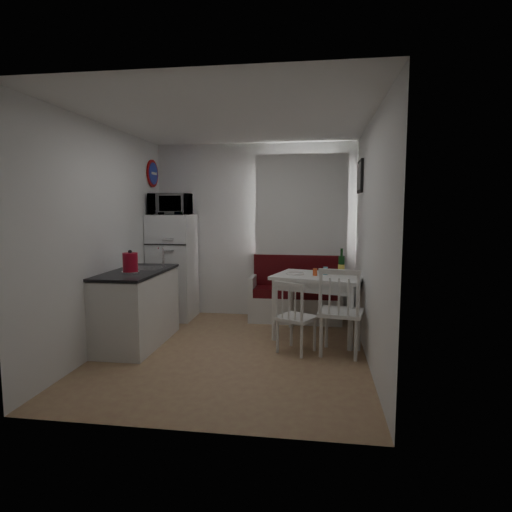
{
  "coord_description": "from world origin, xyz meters",
  "views": [
    {
      "loc": [
        0.95,
        -4.66,
        1.66
      ],
      "look_at": [
        0.2,
        0.5,
        1.06
      ],
      "focal_mm": 30.0,
      "sensor_mm": 36.0,
      "label": 1
    }
  ],
  "objects_px": {
    "kitchen_counter": "(138,307)",
    "chair_right": "(342,303)",
    "bench": "(296,299)",
    "microwave": "(170,204)",
    "kettle": "(130,263)",
    "wine_bottle": "(341,261)",
    "dining_table": "(319,282)",
    "chair_left": "(296,310)",
    "fridge": "(173,267)"
  },
  "relations": [
    {
      "from": "kitchen_counter",
      "to": "chair_right",
      "type": "xyz_separation_m",
      "value": [
        2.42,
        -0.13,
        0.16
      ]
    },
    {
      "from": "bench",
      "to": "microwave",
      "type": "relative_size",
      "value": 2.38
    },
    {
      "from": "kettle",
      "to": "microwave",
      "type": "bearing_deg",
      "value": 91.17
    },
    {
      "from": "microwave",
      "to": "wine_bottle",
      "type": "height_order",
      "value": "microwave"
    },
    {
      "from": "bench",
      "to": "dining_table",
      "type": "distance_m",
      "value": 0.96
    },
    {
      "from": "bench",
      "to": "dining_table",
      "type": "height_order",
      "value": "bench"
    },
    {
      "from": "microwave",
      "to": "kettle",
      "type": "distance_m",
      "value": 1.61
    },
    {
      "from": "dining_table",
      "to": "chair_right",
      "type": "bearing_deg",
      "value": -53.46
    },
    {
      "from": "chair_left",
      "to": "fridge",
      "type": "distance_m",
      "value": 2.35
    },
    {
      "from": "dining_table",
      "to": "fridge",
      "type": "xyz_separation_m",
      "value": [
        -2.15,
        0.7,
        0.05
      ]
    },
    {
      "from": "fridge",
      "to": "kettle",
      "type": "xyz_separation_m",
      "value": [
        0.03,
        -1.51,
        0.26
      ]
    },
    {
      "from": "microwave",
      "to": "wine_bottle",
      "type": "xyz_separation_m",
      "value": [
        2.43,
        -0.55,
        -0.73
      ]
    },
    {
      "from": "dining_table",
      "to": "microwave",
      "type": "bearing_deg",
      "value": 179.35
    },
    {
      "from": "bench",
      "to": "wine_bottle",
      "type": "xyz_separation_m",
      "value": [
        0.61,
        -0.71,
        0.66
      ]
    },
    {
      "from": "kitchen_counter",
      "to": "dining_table",
      "type": "distance_m",
      "value": 2.25
    },
    {
      "from": "bench",
      "to": "dining_table",
      "type": "xyz_separation_m",
      "value": [
        0.33,
        -0.81,
        0.4
      ]
    },
    {
      "from": "chair_right",
      "to": "fridge",
      "type": "relative_size",
      "value": 0.35
    },
    {
      "from": "chair_right",
      "to": "kitchen_counter",
      "type": "bearing_deg",
      "value": -172.31
    },
    {
      "from": "chair_left",
      "to": "wine_bottle",
      "type": "xyz_separation_m",
      "value": [
        0.53,
        0.76,
        0.46
      ]
    },
    {
      "from": "kitchen_counter",
      "to": "kettle",
      "type": "height_order",
      "value": "kettle"
    },
    {
      "from": "dining_table",
      "to": "chair_left",
      "type": "height_order",
      "value": "chair_left"
    },
    {
      "from": "chair_left",
      "to": "wine_bottle",
      "type": "distance_m",
      "value": 1.03
    },
    {
      "from": "microwave",
      "to": "chair_right",
      "type": "bearing_deg",
      "value": -28.84
    },
    {
      "from": "chair_left",
      "to": "microwave",
      "type": "xyz_separation_m",
      "value": [
        -1.9,
        1.31,
        1.19
      ]
    },
    {
      "from": "dining_table",
      "to": "wine_bottle",
      "type": "distance_m",
      "value": 0.39
    },
    {
      "from": "kettle",
      "to": "wine_bottle",
      "type": "bearing_deg",
      "value": 20.86
    },
    {
      "from": "chair_right",
      "to": "fridge",
      "type": "bearing_deg",
      "value": 160.96
    },
    {
      "from": "bench",
      "to": "fridge",
      "type": "relative_size",
      "value": 0.86
    },
    {
      "from": "chair_left",
      "to": "microwave",
      "type": "relative_size",
      "value": 0.95
    },
    {
      "from": "microwave",
      "to": "fridge",
      "type": "bearing_deg",
      "value": 90.0
    },
    {
      "from": "bench",
      "to": "microwave",
      "type": "height_order",
      "value": "microwave"
    },
    {
      "from": "wine_bottle",
      "to": "kitchen_counter",
      "type": "bearing_deg",
      "value": -165.25
    },
    {
      "from": "kitchen_counter",
      "to": "microwave",
      "type": "bearing_deg",
      "value": 89.06
    },
    {
      "from": "microwave",
      "to": "kitchen_counter",
      "type": "bearing_deg",
      "value": -90.94
    },
    {
      "from": "bench",
      "to": "dining_table",
      "type": "relative_size",
      "value": 1.07
    },
    {
      "from": "fridge",
      "to": "wine_bottle",
      "type": "xyz_separation_m",
      "value": [
        2.43,
        -0.6,
        0.2
      ]
    },
    {
      "from": "microwave",
      "to": "wine_bottle",
      "type": "relative_size",
      "value": 1.69
    },
    {
      "from": "bench",
      "to": "chair_right",
      "type": "xyz_separation_m",
      "value": [
        0.58,
        -1.48,
        0.3
      ]
    },
    {
      "from": "bench",
      "to": "chair_right",
      "type": "bearing_deg",
      "value": -68.66
    },
    {
      "from": "kitchen_counter",
      "to": "wine_bottle",
      "type": "xyz_separation_m",
      "value": [
        2.45,
        0.64,
        0.52
      ]
    },
    {
      "from": "microwave",
      "to": "wine_bottle",
      "type": "bearing_deg",
      "value": -12.74
    },
    {
      "from": "chair_left",
      "to": "wine_bottle",
      "type": "bearing_deg",
      "value": 83.27
    },
    {
      "from": "chair_right",
      "to": "kettle",
      "type": "bearing_deg",
      "value": -165.87
    },
    {
      "from": "bench",
      "to": "chair_left",
      "type": "xyz_separation_m",
      "value": [
        0.08,
        -1.47,
        0.2
      ]
    },
    {
      "from": "kitchen_counter",
      "to": "wine_bottle",
      "type": "bearing_deg",
      "value": 14.75
    },
    {
      "from": "kettle",
      "to": "bench",
      "type": "bearing_deg",
      "value": 42.21
    },
    {
      "from": "wine_bottle",
      "to": "microwave",
      "type": "bearing_deg",
      "value": 167.26
    },
    {
      "from": "kitchen_counter",
      "to": "chair_left",
      "type": "relative_size",
      "value": 2.5
    },
    {
      "from": "bench",
      "to": "chair_left",
      "type": "relative_size",
      "value": 2.52
    },
    {
      "from": "chair_right",
      "to": "chair_left",
      "type": "bearing_deg",
      "value": -171.23
    }
  ]
}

